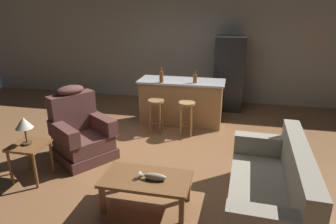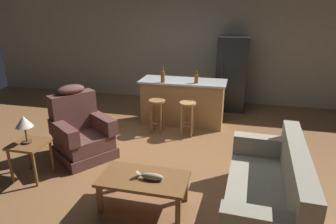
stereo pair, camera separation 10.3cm
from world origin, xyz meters
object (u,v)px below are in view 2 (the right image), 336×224
(kitchen_island, at_px, (183,102))
(bar_stool_right, at_px, (188,112))
(table_lamp, at_px, (24,123))
(bar_stool_left, at_px, (157,110))
(end_table, at_px, (30,149))
(coffee_table, at_px, (144,181))
(fish_figurine, at_px, (150,176))
(bottle_short_amber, at_px, (163,77))
(couch, at_px, (269,194))
(bottle_tall_green, at_px, (196,78))
(refrigerator, at_px, (231,74))
(recliner_near_lamp, at_px, (81,132))

(kitchen_island, xyz_separation_m, bar_stool_right, (0.22, -0.63, -0.01))
(bar_stool_right, bearing_deg, kitchen_island, 108.92)
(table_lamp, relative_size, bar_stool_left, 0.60)
(end_table, distance_m, kitchen_island, 3.21)
(coffee_table, height_order, fish_figurine, fish_figurine)
(coffee_table, height_order, bottle_short_amber, bottle_short_amber)
(couch, distance_m, bar_stool_left, 2.98)
(coffee_table, relative_size, couch, 0.57)
(fish_figurine, xyz_separation_m, table_lamp, (-1.93, 0.30, 0.41))
(bar_stool_left, bearing_deg, fish_figurine, -76.46)
(fish_figurine, height_order, bottle_tall_green, bottle_tall_green)
(refrigerator, bearing_deg, coffee_table, -101.72)
(recliner_near_lamp, distance_m, refrigerator, 3.89)
(coffee_table, distance_m, table_lamp, 1.93)
(bar_stool_left, distance_m, bottle_short_amber, 0.70)
(coffee_table, distance_m, refrigerator, 4.29)
(bar_stool_right, bearing_deg, bottle_short_amber, 148.20)
(recliner_near_lamp, height_order, bottle_tall_green, same)
(couch, distance_m, bottle_short_amber, 3.32)
(table_lamp, bearing_deg, kitchen_island, 56.88)
(coffee_table, xyz_separation_m, kitchen_island, (-0.08, 2.97, 0.11))
(end_table, xyz_separation_m, bar_stool_left, (1.34, 2.07, 0.01))
(fish_figurine, bearing_deg, table_lamp, 171.28)
(bar_stool_right, xyz_separation_m, bottle_short_amber, (-0.59, 0.36, 0.60))
(bar_stool_left, relative_size, bottle_tall_green, 2.72)
(table_lamp, xyz_separation_m, bottle_short_amber, (1.39, 2.43, 0.20))
(refrigerator, distance_m, bottle_short_amber, 1.98)
(couch, xyz_separation_m, kitchen_island, (-1.58, 2.85, 0.14))
(kitchen_island, bearing_deg, couch, -61.00)
(couch, bearing_deg, bottle_tall_green, -62.06)
(fish_figurine, distance_m, table_lamp, 2.00)
(fish_figurine, bearing_deg, refrigerator, 79.53)
(kitchen_island, distance_m, bar_stool_left, 0.75)
(coffee_table, xyz_separation_m, couch, (1.50, 0.12, -0.02))
(bar_stool_right, bearing_deg, table_lamp, -133.70)
(couch, relative_size, kitchen_island, 1.07)
(bottle_short_amber, bearing_deg, refrigerator, 48.02)
(bar_stool_right, xyz_separation_m, refrigerator, (0.73, 1.83, 0.41))
(refrigerator, bearing_deg, bar_stool_right, -111.76)
(refrigerator, xyz_separation_m, bottle_short_amber, (-1.32, -1.47, 0.19))
(coffee_table, distance_m, end_table, 1.84)
(coffee_table, bearing_deg, kitchen_island, 91.58)
(fish_figurine, bearing_deg, kitchen_island, 93.27)
(bar_stool_right, height_order, refrigerator, refrigerator)
(fish_figurine, relative_size, couch, 0.18)
(refrigerator, bearing_deg, bottle_short_amber, -131.98)
(bottle_tall_green, bearing_deg, bar_stool_right, -100.29)
(coffee_table, bearing_deg, bar_stool_left, 101.60)
(couch, height_order, end_table, couch)
(bottle_short_amber, bearing_deg, table_lamp, -119.72)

